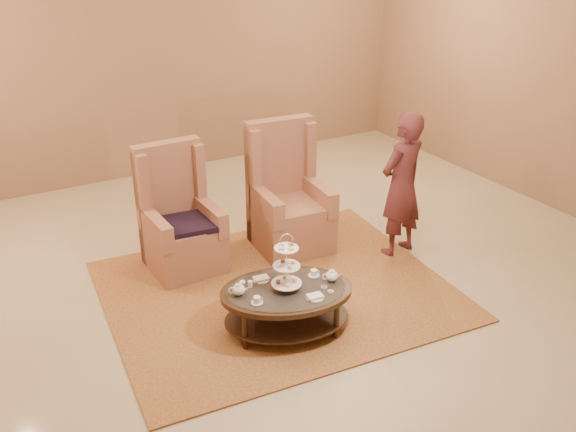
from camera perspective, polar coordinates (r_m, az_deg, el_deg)
ground at (r=6.30m, az=0.46°, el=-7.57°), size 8.00×8.00×0.00m
ceiling at (r=6.30m, az=0.46°, el=-7.57°), size 8.00×8.00×0.02m
wall_back at (r=9.13m, az=-12.61°, el=14.17°), size 8.00×0.04×3.50m
rug at (r=6.45m, az=-0.97°, el=-6.61°), size 3.48×2.98×0.02m
tea_table at (r=5.70m, az=-0.14°, el=-7.18°), size 1.37×1.14×0.98m
armchair_left at (r=6.80m, az=-9.60°, el=-1.00°), size 0.73×0.76×1.32m
armchair_right at (r=7.13m, az=-0.07°, el=0.91°), size 0.83×0.85×1.42m
person at (r=6.93m, az=10.07°, el=2.71°), size 0.65×0.50×1.60m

